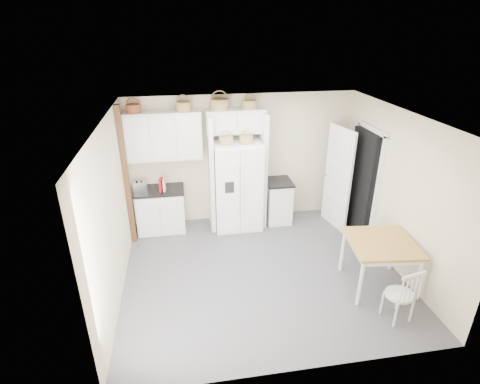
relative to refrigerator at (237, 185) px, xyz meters
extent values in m
plane|color=#4A4A52|center=(0.15, -1.63, -0.89)|extent=(4.50, 4.50, 0.00)
plane|color=white|center=(0.15, -1.63, 1.71)|extent=(4.50, 4.50, 0.00)
plane|color=beige|center=(0.15, 0.37, 0.41)|extent=(4.50, 0.00, 4.50)
plane|color=beige|center=(-2.10, -1.63, 0.41)|extent=(0.00, 4.00, 4.00)
plane|color=beige|center=(2.40, -1.63, 0.41)|extent=(0.00, 4.00, 4.00)
cube|color=white|center=(0.00, 0.00, 0.00)|extent=(0.92, 0.74, 1.77)
cube|color=white|center=(-1.53, 0.07, -0.46)|extent=(0.91, 0.58, 0.85)
cube|color=white|center=(0.86, 0.07, -0.46)|extent=(0.49, 0.58, 0.86)
cube|color=olive|center=(1.85, -2.29, -0.48)|extent=(1.08, 1.08, 0.81)
cube|color=white|center=(1.78, -3.00, -0.48)|extent=(0.46, 0.44, 0.82)
cube|color=black|center=(-1.53, 0.07, -0.02)|extent=(0.95, 0.61, 0.04)
cube|color=black|center=(0.86, 0.07, -0.01)|extent=(0.53, 0.62, 0.04)
cube|color=silver|center=(-1.88, 0.07, 0.09)|extent=(0.28, 0.20, 0.18)
cube|color=#B00A14|center=(-1.47, -0.01, 0.13)|extent=(0.08, 0.18, 0.26)
cube|color=#C9B291|center=(-1.41, -0.01, 0.12)|extent=(0.05, 0.16, 0.24)
cylinder|color=brown|center=(-1.84, 0.20, 1.54)|extent=(0.26, 0.26, 0.15)
cylinder|color=olive|center=(-0.96, 0.20, 1.55)|extent=(0.28, 0.28, 0.16)
cylinder|color=olive|center=(-0.30, 0.20, 1.56)|extent=(0.35, 0.35, 0.19)
cylinder|color=olive|center=(0.26, 0.20, 1.54)|extent=(0.27, 0.27, 0.16)
cylinder|color=olive|center=(-0.22, -0.10, 0.95)|extent=(0.26, 0.26, 0.14)
cylinder|color=olive|center=(0.15, -0.10, 0.95)|extent=(0.25, 0.25, 0.14)
cube|color=white|center=(-1.35, 0.20, 1.01)|extent=(1.40, 0.34, 0.90)
cube|color=white|center=(0.00, 0.20, 1.24)|extent=(1.12, 0.34, 0.45)
cube|color=white|center=(-0.51, 0.07, 0.26)|extent=(0.08, 0.60, 2.30)
cube|color=white|center=(0.51, 0.07, 0.26)|extent=(0.08, 0.60, 2.30)
cube|color=#3C210F|center=(-2.05, -0.28, 0.41)|extent=(0.09, 0.09, 2.60)
cube|color=black|center=(2.31, -0.63, 0.14)|extent=(0.18, 0.85, 2.05)
cube|color=white|center=(1.95, -0.30, 0.14)|extent=(0.21, 0.79, 2.05)
camera|label=1|loc=(-1.05, -6.69, 2.95)|focal=28.00mm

